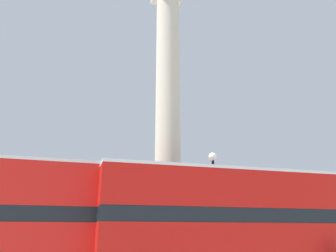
% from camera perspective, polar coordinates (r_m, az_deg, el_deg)
% --- Properties ---
extents(monument_column, '(5.18, 5.18, 20.05)m').
position_cam_1_polar(monument_column, '(20.09, 0.00, -6.58)').
color(monument_column, '#BCB29E').
rests_on(monument_column, ground_plane).
extents(bus_a, '(11.31, 3.14, 4.36)m').
position_cam_1_polar(bus_a, '(14.20, 11.72, -15.60)').
color(bus_a, '#B7140F').
rests_on(bus_a, ground_plane).
extents(street_lamp, '(0.44, 0.44, 5.94)m').
position_cam_1_polar(street_lamp, '(17.24, 8.12, -12.85)').
color(street_lamp, black).
rests_on(street_lamp, ground_plane).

